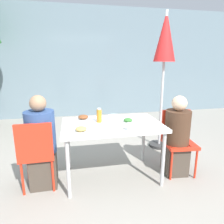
% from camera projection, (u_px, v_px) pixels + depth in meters
% --- Properties ---
extents(ground_plane, '(24.00, 24.00, 0.00)m').
position_uv_depth(ground_plane, '(112.00, 176.00, 2.75)').
color(ground_plane, gray).
extents(building_facade, '(10.00, 0.20, 3.00)m').
position_uv_depth(building_facade, '(88.00, 63.00, 5.65)').
color(building_facade, slate).
rests_on(building_facade, ground).
extents(dining_table, '(1.26, 0.81, 0.76)m').
position_uv_depth(dining_table, '(112.00, 128.00, 2.58)').
color(dining_table, white).
rests_on(dining_table, ground).
extents(chair_left, '(0.41, 0.41, 0.87)m').
position_uv_depth(chair_left, '(37.00, 150.00, 2.36)').
color(chair_left, red).
rests_on(chair_left, ground).
extents(person_left, '(0.35, 0.35, 1.16)m').
position_uv_depth(person_left, '(42.00, 145.00, 2.43)').
color(person_left, '#473D33').
rests_on(person_left, ground).
extents(chair_right, '(0.44, 0.44, 0.87)m').
position_uv_depth(chair_right, '(178.00, 136.00, 2.80)').
color(chair_right, red).
rests_on(chair_right, ground).
extents(person_right, '(0.33, 0.33, 1.10)m').
position_uv_depth(person_right, '(177.00, 138.00, 2.72)').
color(person_right, '#473D33').
rests_on(person_right, ground).
extents(closed_umbrella, '(0.36, 0.36, 2.34)m').
position_uv_depth(closed_umbrella, '(165.00, 45.00, 3.29)').
color(closed_umbrella, '#333333').
rests_on(closed_umbrella, ground).
extents(plate_0, '(0.21, 0.21, 0.06)m').
position_uv_depth(plate_0, '(128.00, 121.00, 2.59)').
color(plate_0, white).
rests_on(plate_0, dining_table).
extents(plate_1, '(0.25, 0.25, 0.07)m').
position_uv_depth(plate_1, '(83.00, 118.00, 2.72)').
color(plate_1, white).
rests_on(plate_1, dining_table).
extents(plate_2, '(0.23, 0.23, 0.06)m').
position_uv_depth(plate_2, '(81.00, 130.00, 2.24)').
color(plate_2, white).
rests_on(plate_2, dining_table).
extents(bottle, '(0.07, 0.07, 0.19)m').
position_uv_depth(bottle, '(99.00, 116.00, 2.59)').
color(bottle, '#B7751E').
rests_on(bottle, dining_table).
extents(drinking_cup, '(0.07, 0.07, 0.09)m').
position_uv_depth(drinking_cup, '(130.00, 127.00, 2.28)').
color(drinking_cup, white).
rests_on(drinking_cup, dining_table).
extents(salad_bowl, '(0.16, 0.16, 0.05)m').
position_uv_depth(salad_bowl, '(114.00, 117.00, 2.77)').
color(salad_bowl, white).
rests_on(salad_bowl, dining_table).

